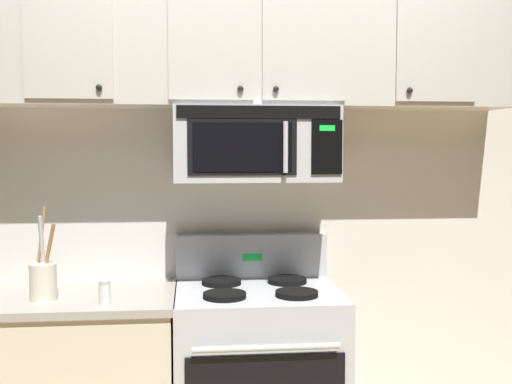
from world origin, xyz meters
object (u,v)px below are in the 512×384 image
Objects in this scene: over_range_microwave at (255,144)px; salt_shaker at (105,293)px; spice_jar at (36,281)px; utensil_crock_cream at (43,278)px; stove_range at (257,381)px.

over_range_microwave is 0.97m from salt_shaker.
spice_jar is (-1.01, -0.05, -0.62)m from over_range_microwave.
salt_shaker is at bearing -38.42° from spice_jar.
utensil_crock_cream is at bearing 157.34° from salt_shaker.
stove_range is at bearing -89.86° from over_range_microwave.
spice_jar is at bearing -177.14° from over_range_microwave.
salt_shaker is (0.28, -0.12, -0.05)m from utensil_crock_cream.
stove_range is at bearing 17.34° from salt_shaker.
utensil_crock_cream is (-0.94, -0.09, 0.53)m from stove_range.
stove_range reaches higher than salt_shaker.
utensil_crock_cream is at bearing -167.46° from over_range_microwave.
utensil_crock_cream reaches higher than stove_range.
salt_shaker is (-0.67, -0.32, -0.63)m from over_range_microwave.
over_range_microwave is at bearing 25.97° from salt_shaker.
utensil_crock_cream is at bearing -174.35° from stove_range.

